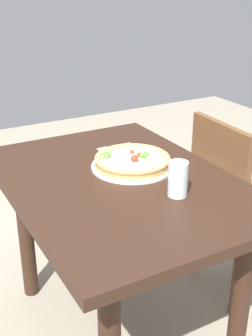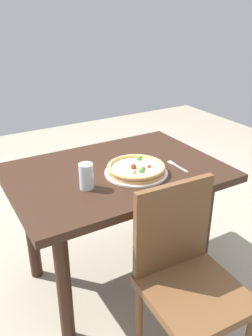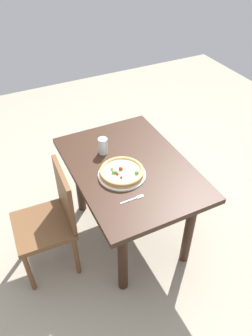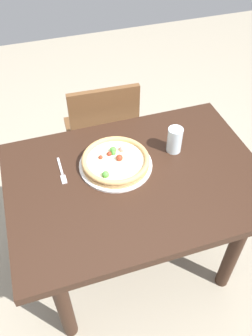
% 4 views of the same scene
% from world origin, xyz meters
% --- Properties ---
extents(ground_plane, '(6.00, 6.00, 0.00)m').
position_xyz_m(ground_plane, '(0.00, 0.00, 0.00)').
color(ground_plane, '#9E937F').
extents(dining_table, '(1.13, 0.80, 0.73)m').
position_xyz_m(dining_table, '(0.00, 0.00, 0.61)').
color(dining_table, '#331E14').
rests_on(dining_table, ground).
extents(chair_near, '(0.42, 0.42, 0.87)m').
position_xyz_m(chair_near, '(0.00, -0.61, 0.48)').
color(chair_near, brown).
rests_on(chair_near, ground).
extents(plate, '(0.33, 0.33, 0.01)m').
position_xyz_m(plate, '(0.07, -0.10, 0.74)').
color(plate, white).
rests_on(plate, dining_table).
extents(pizza, '(0.30, 0.30, 0.05)m').
position_xyz_m(pizza, '(0.07, -0.10, 0.76)').
color(pizza, tan).
rests_on(pizza, plate).
extents(fork, '(0.02, 0.17, 0.00)m').
position_xyz_m(fork, '(0.31, -0.12, 0.74)').
color(fork, silver).
rests_on(fork, dining_table).
extents(drinking_glass, '(0.07, 0.07, 0.13)m').
position_xyz_m(drinking_glass, '(-0.22, -0.11, 0.80)').
color(drinking_glass, silver).
rests_on(drinking_glass, dining_table).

